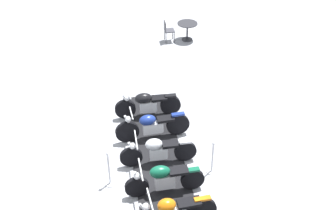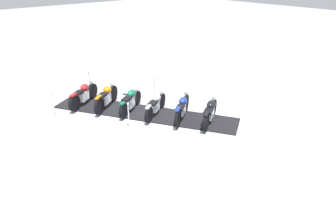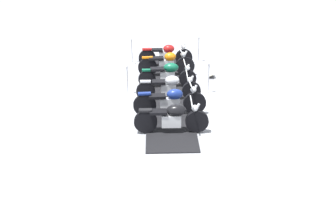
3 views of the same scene
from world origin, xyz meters
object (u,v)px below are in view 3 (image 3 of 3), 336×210
(motorcycle_black, at_px, (172,117))
(stanchion_left_rear, at_px, (132,55))
(stanchion_left_mid, at_px, (127,84))
(stanchion_right_rear, at_px, (198,54))
(motorcycle_navy, at_px, (171,101))
(info_placard, at_px, (211,76))
(motorcycle_chrome, at_px, (170,87))
(motorcycle_copper, at_px, (167,63))
(motorcycle_maroon, at_px, (166,55))
(stanchion_right_mid, at_px, (208,83))
(motorcycle_forest, at_px, (168,74))

(motorcycle_black, distance_m, stanchion_left_rear, 6.20)
(stanchion_left_mid, distance_m, stanchion_right_rear, 4.27)
(motorcycle_navy, relative_size, info_placard, 4.26)
(info_placard, bearing_deg, motorcycle_chrome, -38.42)
(motorcycle_copper, bearing_deg, motorcycle_navy, -93.69)
(motorcycle_maroon, bearing_deg, stanchion_left_mid, -117.80)
(motorcycle_black, bearing_deg, stanchion_right_mid, 64.96)
(stanchion_right_rear, height_order, info_placard, stanchion_right_rear)
(stanchion_left_mid, xyz_separation_m, stanchion_left_rear, (-1.64, 2.84, -0.05))
(motorcycle_navy, relative_size, stanchion_left_mid, 1.81)
(motorcycle_navy, height_order, motorcycle_maroon, motorcycle_navy)
(motorcycle_chrome, bearing_deg, motorcycle_maroon, 90.83)
(stanchion_left_mid, bearing_deg, motorcycle_forest, 51.56)
(stanchion_left_mid, relative_size, stanchion_right_mid, 0.94)
(motorcycle_forest, distance_m, motorcycle_maroon, 2.21)
(stanchion_left_rear, bearing_deg, motorcycle_black, -46.94)
(motorcycle_navy, relative_size, stanchion_left_rear, 1.84)
(stanchion_left_mid, bearing_deg, motorcycle_black, -33.11)
(motorcycle_forest, bearing_deg, stanchion_right_rear, 62.94)
(motorcycle_maroon, bearing_deg, motorcycle_copper, -91.16)
(motorcycle_chrome, height_order, motorcycle_forest, motorcycle_chrome)
(motorcycle_chrome, relative_size, stanchion_left_rear, 1.83)
(stanchion_left_mid, height_order, stanchion_right_rear, stanchion_right_rear)
(stanchion_left_mid, distance_m, info_placard, 3.40)
(stanchion_right_mid, bearing_deg, motorcycle_chrome, -127.38)
(motorcycle_chrome, distance_m, stanchion_right_mid, 1.44)
(motorcycle_maroon, relative_size, stanchion_left_mid, 1.83)
(motorcycle_black, xyz_separation_m, stanchion_right_mid, (-0.23, 3.05, -0.11))
(motorcycle_copper, distance_m, motorcycle_maroon, 1.10)
(motorcycle_black, height_order, motorcycle_chrome, motorcycle_black)
(motorcycle_black, distance_m, info_placard, 4.59)
(motorcycle_navy, distance_m, stanchion_left_rear, 5.13)
(motorcycle_black, distance_m, stanchion_right_rear, 6.18)
(motorcycle_forest, distance_m, stanchion_left_rear, 3.07)
(motorcycle_navy, distance_m, stanchion_left_mid, 2.17)
(motorcycle_black, distance_m, motorcycle_forest, 3.31)
(motorcycle_navy, distance_m, stanchion_right_rear, 5.11)
(motorcycle_copper, xyz_separation_m, motorcycle_maroon, (-0.55, 0.95, -0.04))
(motorcycle_maroon, xyz_separation_m, stanchion_right_rear, (0.90, 1.12, -0.15))
(motorcycle_navy, xyz_separation_m, motorcycle_forest, (-1.10, 1.91, 0.01))
(stanchion_right_mid, bearing_deg, info_placard, 108.58)
(motorcycle_copper, height_order, stanchion_right_rear, stanchion_right_rear)
(motorcycle_forest, relative_size, motorcycle_copper, 0.99)
(motorcycle_maroon, bearing_deg, info_placard, -38.32)
(motorcycle_chrome, xyz_separation_m, stanchion_right_rear, (-0.77, 3.98, -0.15))
(motorcycle_black, relative_size, stanchion_right_mid, 1.69)
(motorcycle_forest, xyz_separation_m, motorcycle_copper, (-0.56, 0.95, 0.02))
(motorcycle_maroon, distance_m, stanchion_right_rear, 1.44)
(stanchion_right_mid, height_order, info_placard, stanchion_right_mid)
(motorcycle_chrome, bearing_deg, motorcycle_black, -89.55)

